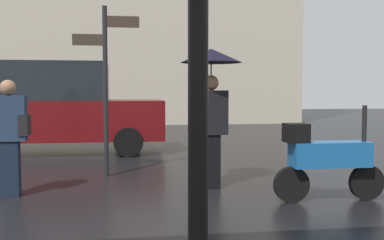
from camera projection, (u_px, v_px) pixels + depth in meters
pedestrian_with_umbrella at (211, 84)px, 6.48m from camera, size 0.88×0.88×2.02m
pedestrian_with_bag at (10, 131)px, 6.01m from camera, size 0.49×0.24×1.57m
parked_scooter at (326, 158)px, 5.77m from camera, size 1.48×0.32×1.23m
parked_car_left at (59, 108)px, 10.29m from camera, size 4.57×1.95×2.06m
street_signpost at (106, 73)px, 7.38m from camera, size 1.08×0.08×2.80m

